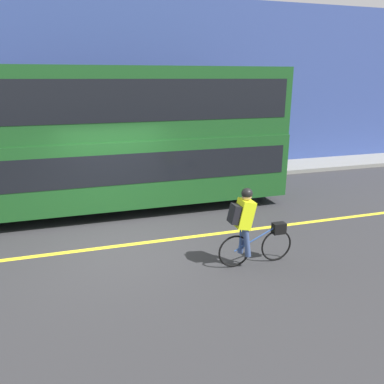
% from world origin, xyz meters
% --- Properties ---
extents(ground_plane, '(80.00, 80.00, 0.00)m').
position_xyz_m(ground_plane, '(0.00, 0.00, 0.00)').
color(ground_plane, '#2D2D30').
extents(road_center_line, '(50.00, 0.14, 0.01)m').
position_xyz_m(road_center_line, '(0.00, 0.05, 0.00)').
color(road_center_line, yellow).
rests_on(road_center_line, ground_plane).
extents(sidewalk_curb, '(60.00, 1.80, 0.15)m').
position_xyz_m(sidewalk_curb, '(0.00, 5.49, 0.07)').
color(sidewalk_curb, gray).
rests_on(sidewalk_curb, ground_plane).
extents(building_facade, '(60.00, 0.30, 6.33)m').
position_xyz_m(building_facade, '(0.00, 6.54, 3.16)').
color(building_facade, '#33478C').
rests_on(building_facade, ground_plane).
extents(bus, '(9.01, 2.54, 3.83)m').
position_xyz_m(bus, '(0.32, 2.69, 2.13)').
color(bus, black).
rests_on(bus, ground_plane).
extents(cyclist_on_bike, '(1.57, 0.32, 1.59)m').
position_xyz_m(cyclist_on_bike, '(2.24, -1.56, 0.86)').
color(cyclist_on_bike, black).
rests_on(cyclist_on_bike, ground_plane).
extents(trash_bin, '(0.49, 0.49, 0.81)m').
position_xyz_m(trash_bin, '(-0.42, 5.40, 0.55)').
color(trash_bin, '#515156').
rests_on(trash_bin, sidewalk_curb).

